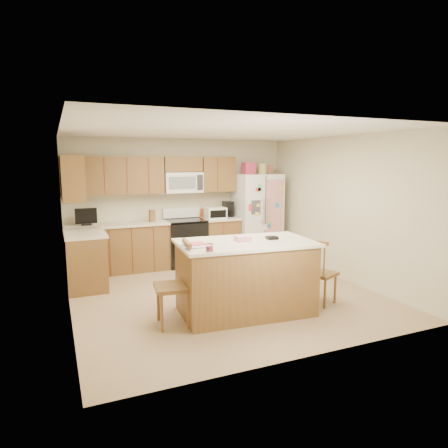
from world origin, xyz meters
name	(u,v)px	position (x,y,z in m)	size (l,w,h in m)	color
ground	(223,294)	(0.00, 0.00, 0.00)	(4.50, 4.50, 0.00)	#9E7552
room_shell	(223,203)	(0.00, 0.00, 1.44)	(4.60, 4.60, 2.52)	beige
cabinetry	(137,224)	(-0.98, 1.79, 0.91)	(3.36, 1.56, 2.15)	olive
stove	(185,242)	(0.00, 1.94, 0.47)	(0.76, 0.65, 1.13)	black
refrigerator	(257,216)	(1.57, 1.87, 0.92)	(0.90, 0.79, 2.04)	white
island	(245,277)	(-0.03, -0.83, 0.50)	(1.90, 1.20, 1.08)	olive
windsor_chair_left	(175,286)	(-1.03, -0.86, 0.51)	(0.50, 0.52, 1.08)	olive
windsor_chair_back	(228,270)	(0.02, -0.14, 0.42)	(0.48, 0.47, 0.89)	olive
windsor_chair_right	(319,273)	(1.11, -0.95, 0.45)	(0.52, 0.54, 0.96)	olive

